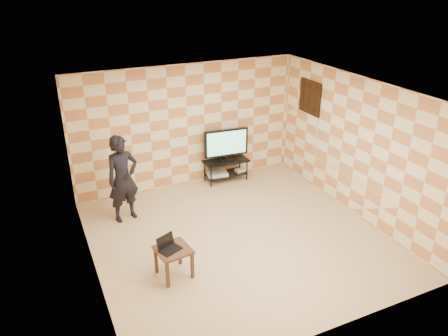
{
  "coord_description": "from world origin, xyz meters",
  "views": [
    {
      "loc": [
        -3.03,
        -5.95,
        4.45
      ],
      "look_at": [
        0.0,
        0.6,
        1.15
      ],
      "focal_mm": 35.0,
      "sensor_mm": 36.0,
      "label": 1
    }
  ],
  "objects_px": {
    "tv_stand": "(226,166)",
    "tv": "(226,144)",
    "person": "(123,179)",
    "side_table": "(173,253)"
  },
  "relations": [
    {
      "from": "tv_stand",
      "to": "tv",
      "type": "xyz_separation_m",
      "value": [
        0.0,
        -0.0,
        0.54
      ]
    },
    {
      "from": "tv_stand",
      "to": "person",
      "type": "height_order",
      "value": "person"
    },
    {
      "from": "side_table",
      "to": "person",
      "type": "distance_m",
      "value": 2.12
    },
    {
      "from": "tv",
      "to": "person",
      "type": "xyz_separation_m",
      "value": [
        -2.47,
        -0.71,
        -0.06
      ]
    },
    {
      "from": "tv",
      "to": "person",
      "type": "relative_size",
      "value": 0.6
    },
    {
      "from": "tv",
      "to": "person",
      "type": "bearing_deg",
      "value": -164.02
    },
    {
      "from": "side_table",
      "to": "tv_stand",
      "type": "bearing_deg",
      "value": 51.54
    },
    {
      "from": "side_table",
      "to": "person",
      "type": "bearing_deg",
      "value": 97.71
    },
    {
      "from": "tv_stand",
      "to": "side_table",
      "type": "height_order",
      "value": "same"
    },
    {
      "from": "tv_stand",
      "to": "person",
      "type": "xyz_separation_m",
      "value": [
        -2.47,
        -0.71,
        0.49
      ]
    }
  ]
}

